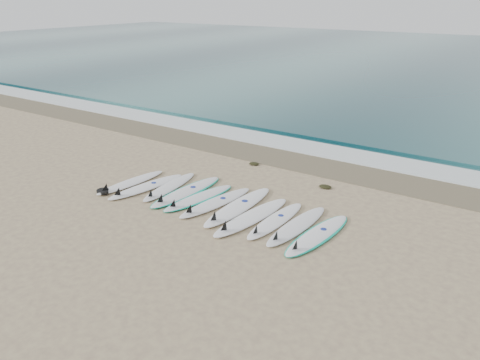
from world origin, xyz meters
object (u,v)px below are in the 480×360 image
Objects in this scene: surfboard_0 at (129,183)px; surfboard_10 at (317,235)px; leash_coil at (103,191)px; surfboard_5 at (214,203)px.

surfboard_10 is (5.63, 0.15, -0.00)m from surfboard_0.
surfboard_10 reaches higher than leash_coil.
surfboard_10 is at bearing 9.57° from leash_coil.
surfboard_0 is at bearing -172.79° from surfboard_10.
surfboard_5 reaches higher than surfboard_0.
leash_coil is at bearing -164.71° from surfboard_10.
surfboard_0 reaches higher than leash_coil.
surfboard_10 is 5.40× the size of leash_coil.
surfboard_10 is at bearing 5.89° from surfboard_0.
surfboard_10 reaches higher than surfboard_0.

